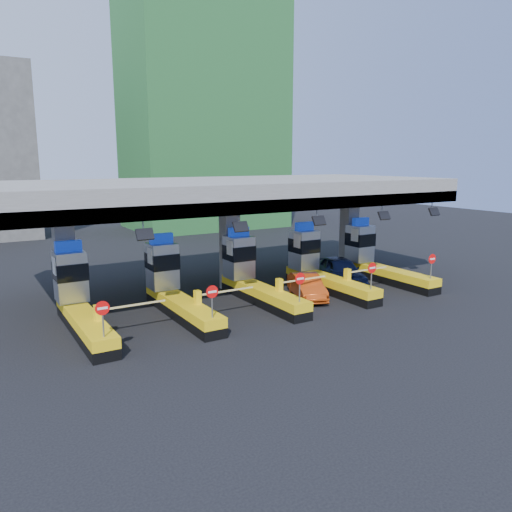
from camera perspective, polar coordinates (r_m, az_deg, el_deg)
ground at (r=29.93m, az=-0.26°, el=-5.01°), size 120.00×120.00×0.00m
toll_canopy at (r=31.35m, az=-2.98°, el=7.10°), size 28.00×12.09×7.00m
toll_lane_far_left at (r=26.33m, az=-19.68°, el=-4.74°), size 4.43×8.00×4.16m
toll_lane_left at (r=27.68m, az=-9.49°, el=-3.50°), size 4.43×8.00×4.16m
toll_lane_center at (r=29.81m, az=-0.53°, el=-2.30°), size 4.43×8.00×4.16m
toll_lane_right at (r=32.57m, az=7.07°, el=-1.24°), size 4.43×8.00×4.16m
toll_lane_far_right at (r=35.83m, az=13.37°, el=-0.34°), size 4.43×8.00×4.16m
bg_building_scaffold at (r=62.96m, az=-6.07°, el=16.15°), size 18.00×12.00×28.00m
van at (r=33.92m, az=9.61°, el=-1.68°), size 3.62×5.71×1.81m
red_car at (r=30.27m, az=5.83°, el=-3.48°), size 3.03×4.61×1.43m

